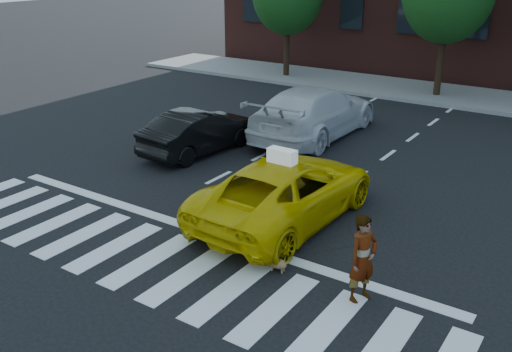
% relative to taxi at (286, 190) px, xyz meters
% --- Properties ---
extents(ground, '(120.00, 120.00, 0.00)m').
position_rel_taxi_xyz_m(ground, '(-1.29, -3.19, -0.73)').
color(ground, black).
rests_on(ground, ground).
extents(crosswalk, '(13.00, 2.40, 0.01)m').
position_rel_taxi_xyz_m(crosswalk, '(-1.29, -3.19, -0.72)').
color(crosswalk, silver).
rests_on(crosswalk, ground).
extents(stop_line, '(12.00, 0.30, 0.01)m').
position_rel_taxi_xyz_m(stop_line, '(-1.29, -1.59, -0.72)').
color(stop_line, silver).
rests_on(stop_line, ground).
extents(sidewalk_far, '(30.00, 4.00, 0.15)m').
position_rel_taxi_xyz_m(sidewalk_far, '(-1.29, 14.31, -0.65)').
color(sidewalk_far, slate).
rests_on(sidewalk_far, ground).
extents(taxi, '(2.55, 5.31, 1.46)m').
position_rel_taxi_xyz_m(taxi, '(0.00, 0.00, 0.00)').
color(taxi, '#D5B504').
rests_on(taxi, ground).
extents(black_sedan, '(1.81, 4.20, 1.35)m').
position_rel_taxi_xyz_m(black_sedan, '(-4.69, 2.66, -0.06)').
color(black_sedan, black).
rests_on(black_sedan, ground).
extents(white_suv, '(2.49, 5.92, 1.71)m').
position_rel_taxi_xyz_m(white_suv, '(-2.55, 6.06, 0.12)').
color(white_suv, silver).
rests_on(white_suv, ground).
extents(woman, '(0.58, 0.70, 1.65)m').
position_rel_taxi_xyz_m(woman, '(2.83, -2.09, 0.09)').
color(woman, '#999999').
rests_on(woman, ground).
extents(dog, '(0.52, 0.23, 0.30)m').
position_rel_taxi_xyz_m(dog, '(1.05, -2.10, -0.56)').
color(dog, brown).
rests_on(dog, ground).
extents(taxi_sign, '(0.66, 0.30, 0.32)m').
position_rel_taxi_xyz_m(taxi_sign, '(0.00, -0.20, 0.89)').
color(taxi_sign, white).
rests_on(taxi_sign, taxi).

